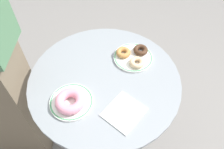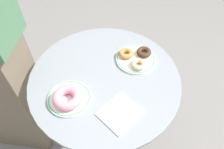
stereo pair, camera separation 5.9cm
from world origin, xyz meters
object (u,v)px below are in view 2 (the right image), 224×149
Objects in this scene: cafe_table at (106,106)px; plate_left at (69,98)px; paper_napkin at (120,113)px; plate_right at (136,59)px; donut_glazed at (139,64)px; donut_old_fashioned at (126,53)px; donut_pink_frosted at (68,97)px; donut_chocolate at (144,52)px.

cafe_table is 0.32m from plate_left.
plate_left is 0.22m from paper_napkin.
donut_glazed is at bearing -121.40° from plate_right.
donut_old_fashioned reaches higher than plate_right.
cafe_table is 0.32m from paper_napkin.
donut_chocolate is (0.42, -0.03, -0.01)m from donut_pink_frosted.
plate_left is 0.96× the size of plate_right.
plate_right is 1.27× the size of paper_napkin.
plate_left reaches higher than paper_napkin.
cafe_table is at bearing 174.70° from plate_right.
donut_chocolate reaches higher than plate_right.
donut_old_fashioned reaches higher than cafe_table.
paper_napkin is at bearing -147.98° from plate_right.
donut_chocolate is (0.41, -0.04, 0.02)m from plate_left.
plate_left is at bearing -177.77° from donut_old_fashioned.
cafe_table is 0.32m from donut_old_fashioned.
donut_pink_frosted is (-0.37, 0.02, 0.03)m from plate_right.
plate_left and plate_right have the same top height.
donut_old_fashioned is (0.34, 0.01, 0.02)m from plate_left.
paper_napkin is (-0.25, -0.16, -0.00)m from plate_right.
plate_right is at bearing 32.02° from paper_napkin.
cafe_table is 5.11× the size of paper_napkin.
plate_right is at bearing -3.56° from donut_pink_frosted.
plate_left is at bearing 167.67° from donut_glazed.
donut_old_fashioned reaches higher than paper_napkin.
donut_chocolate is 0.09m from donut_old_fashioned.
plate_right is 0.30m from paper_napkin.
plate_right is 0.05m from donut_old_fashioned.
donut_chocolate and donut_old_fashioned have the same top height.
cafe_table is 0.34m from donut_pink_frosted.
cafe_table is at bearing 174.50° from donut_chocolate.
donut_pink_frosted reaches higher than cafe_table.
donut_pink_frosted is 0.83× the size of paper_napkin.
plate_left is 0.41m from donut_chocolate.
donut_glazed is at bearing -10.65° from donut_pink_frosted.
donut_glazed is (-0.03, -0.04, 0.02)m from plate_right.
donut_glazed is at bearing -20.68° from cafe_table.
plate_right is at bearing -66.50° from donut_old_fashioned.
donut_glazed is (0.35, -0.07, -0.01)m from donut_pink_frosted.
plate_right is at bearing -5.00° from plate_left.
donut_old_fashioned and donut_glazed have the same top height.
cafe_table is 10.79× the size of donut_old_fashioned.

